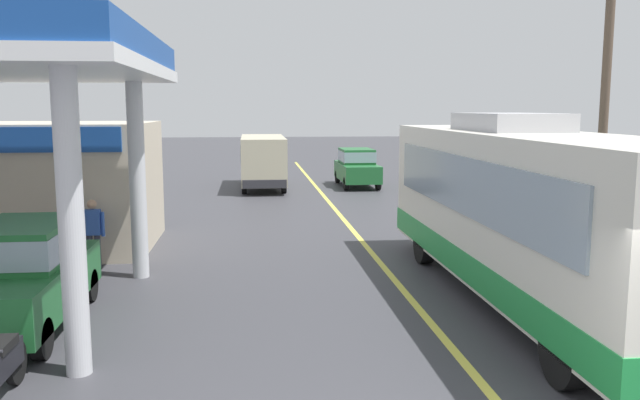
{
  "coord_description": "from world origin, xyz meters",
  "views": [
    {
      "loc": [
        -3.15,
        -5.28,
        3.79
      ],
      "look_at": [
        -1.5,
        10.0,
        1.6
      ],
      "focal_mm": 36.34,
      "sensor_mm": 36.0,
      "label": 1
    }
  ],
  "objects_px": {
    "car_at_pump": "(23,270)",
    "car_trailing_behind_bus": "(357,165)",
    "minibus_opposing_lane": "(263,157)",
    "coach_bus_main": "(526,215)",
    "pedestrian_near_pump": "(93,230)"
  },
  "relations": [
    {
      "from": "minibus_opposing_lane",
      "to": "coach_bus_main",
      "type": "bearing_deg",
      "value": -75.95
    },
    {
      "from": "coach_bus_main",
      "to": "car_trailing_behind_bus",
      "type": "distance_m",
      "value": 19.1
    },
    {
      "from": "minibus_opposing_lane",
      "to": "car_trailing_behind_bus",
      "type": "distance_m",
      "value": 4.58
    },
    {
      "from": "coach_bus_main",
      "to": "minibus_opposing_lane",
      "type": "height_order",
      "value": "coach_bus_main"
    },
    {
      "from": "coach_bus_main",
      "to": "pedestrian_near_pump",
      "type": "xyz_separation_m",
      "value": [
        -9.04,
        3.6,
        -0.79
      ]
    },
    {
      "from": "car_trailing_behind_bus",
      "to": "car_at_pump",
      "type": "bearing_deg",
      "value": -114.9
    },
    {
      "from": "coach_bus_main",
      "to": "car_trailing_behind_bus",
      "type": "height_order",
      "value": "coach_bus_main"
    },
    {
      "from": "minibus_opposing_lane",
      "to": "pedestrian_near_pump",
      "type": "xyz_separation_m",
      "value": [
        -4.32,
        -15.27,
        -0.54
      ]
    },
    {
      "from": "car_at_pump",
      "to": "pedestrian_near_pump",
      "type": "height_order",
      "value": "car_at_pump"
    },
    {
      "from": "car_at_pump",
      "to": "car_trailing_behind_bus",
      "type": "relative_size",
      "value": 1.0
    },
    {
      "from": "coach_bus_main",
      "to": "car_trailing_behind_bus",
      "type": "xyz_separation_m",
      "value": [
        -0.17,
        19.08,
        -0.71
      ]
    },
    {
      "from": "coach_bus_main",
      "to": "car_at_pump",
      "type": "bearing_deg",
      "value": -176.88
    },
    {
      "from": "car_at_pump",
      "to": "car_trailing_behind_bus",
      "type": "bearing_deg",
      "value": 65.1
    },
    {
      "from": "car_trailing_behind_bus",
      "to": "coach_bus_main",
      "type": "bearing_deg",
      "value": -89.48
    },
    {
      "from": "car_at_pump",
      "to": "minibus_opposing_lane",
      "type": "distance_m",
      "value": 19.9
    }
  ]
}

